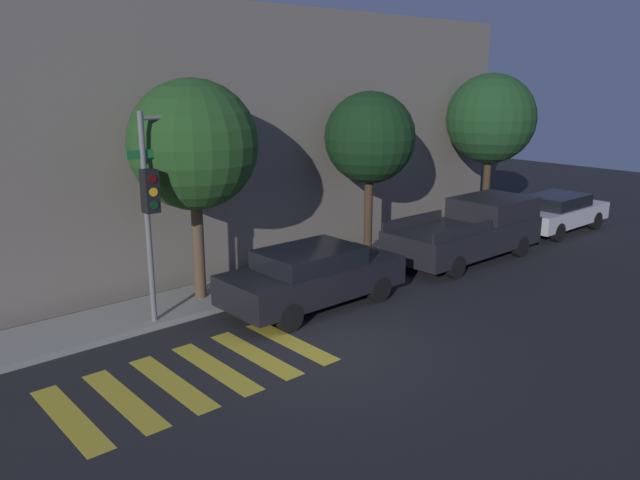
# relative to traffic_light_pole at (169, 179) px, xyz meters

# --- Properties ---
(ground_plane) EXTENTS (60.00, 60.00, 0.00)m
(ground_plane) POSITION_rel_traffic_light_pole_xyz_m (1.50, -3.37, -3.23)
(ground_plane) COLOR black
(sidewalk) EXTENTS (26.00, 1.85, 0.14)m
(sidewalk) POSITION_rel_traffic_light_pole_xyz_m (1.50, 0.76, -3.16)
(sidewalk) COLOR gray
(sidewalk) RESTS_ON ground
(building_row) EXTENTS (26.00, 6.00, 7.25)m
(building_row) POSITION_rel_traffic_light_pole_xyz_m (1.50, 5.09, 0.40)
(building_row) COLOR slate
(building_row) RESTS_ON ground
(crosswalk) EXTENTS (5.00, 2.60, 0.00)m
(crosswalk) POSITION_rel_traffic_light_pole_xyz_m (-1.07, -2.57, -3.23)
(crosswalk) COLOR gold
(crosswalk) RESTS_ON ground
(traffic_light_pole) EXTENTS (2.54, 0.56, 4.67)m
(traffic_light_pole) POSITION_rel_traffic_light_pole_xyz_m (0.00, 0.00, 0.00)
(traffic_light_pole) COLOR slate
(traffic_light_pole) RESTS_ON ground
(sedan_near_corner) EXTENTS (4.51, 1.88, 1.45)m
(sedan_near_corner) POSITION_rel_traffic_light_pole_xyz_m (2.92, -1.27, -2.46)
(sedan_near_corner) COLOR black
(sedan_near_corner) RESTS_ON ground
(pickup_truck) EXTENTS (5.22, 2.09, 1.74)m
(pickup_truck) POSITION_rel_traffic_light_pole_xyz_m (9.20, -1.27, -2.35)
(pickup_truck) COLOR black
(pickup_truck) RESTS_ON ground
(sedan_middle) EXTENTS (4.31, 1.78, 1.33)m
(sedan_middle) POSITION_rel_traffic_light_pole_xyz_m (14.36, -1.27, -2.51)
(sedan_middle) COLOR silver
(sedan_middle) RESTS_ON ground
(tree_near_corner) EXTENTS (3.01, 3.01, 5.33)m
(tree_near_corner) POSITION_rel_traffic_light_pole_xyz_m (1.06, 0.75, 0.58)
(tree_near_corner) COLOR brown
(tree_near_corner) RESTS_ON ground
(tree_midblock) EXTENTS (2.65, 2.65, 4.96)m
(tree_midblock) POSITION_rel_traffic_light_pole_xyz_m (6.86, 0.75, 0.39)
(tree_midblock) COLOR #42301E
(tree_midblock) RESTS_ON ground
(tree_far_end) EXTENTS (3.12, 3.12, 5.49)m
(tree_far_end) POSITION_rel_traffic_light_pole_xyz_m (12.90, 0.75, 0.69)
(tree_far_end) COLOR #42301E
(tree_far_end) RESTS_ON ground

